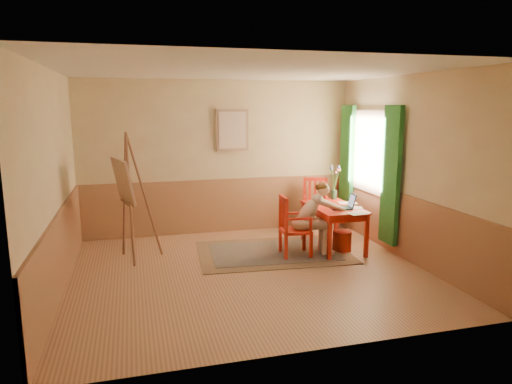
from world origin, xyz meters
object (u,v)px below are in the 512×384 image
object	(u,v)px
figure	(313,215)
laptop	(344,206)
chair_left	(293,226)
chair_back	(315,206)
easel	(126,186)
table	(334,212)

from	to	relation	value
figure	laptop	size ratio (longest dim) A/B	2.83
chair_left	laptop	xyz separation A→B (m)	(0.87, -0.01, 0.29)
chair_left	chair_back	bearing A→B (deg)	54.13
chair_back	laptop	world-z (taller)	chair_back
laptop	easel	xyz separation A→B (m)	(-3.35, 0.49, 0.40)
figure	laptop	xyz separation A→B (m)	(0.53, 0.00, 0.13)
chair_back	figure	bearing A→B (deg)	-113.85
figure	easel	bearing A→B (deg)	170.10
table	laptop	world-z (taller)	laptop
laptop	easel	distance (m)	3.41
easel	chair_back	bearing A→B (deg)	12.57
figure	easel	distance (m)	2.91
chair_back	laptop	bearing A→B (deg)	-90.98
chair_left	figure	world-z (taller)	figure
laptop	easel	size ratio (longest dim) A/B	0.21
table	chair_back	xyz separation A→B (m)	(0.11, 1.04, -0.12)
table	figure	bearing A→B (deg)	-155.16
figure	table	bearing A→B (deg)	24.84
table	laptop	size ratio (longest dim) A/B	2.91
laptop	figure	bearing A→B (deg)	-179.59
chair_left	chair_back	size ratio (longest dim) A/B	0.95
figure	easel	xyz separation A→B (m)	(-2.82, 0.49, 0.52)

